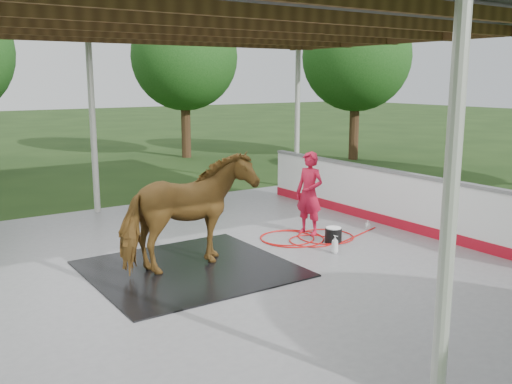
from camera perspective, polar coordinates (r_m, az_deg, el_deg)
ground at (r=9.23m, az=-6.04°, el=-7.87°), size 100.00×100.00×0.00m
concrete_slab at (r=9.22m, az=-6.05°, el=-7.72°), size 12.00×10.00×0.05m
pavilion_structure at (r=8.77m, az=-6.61°, el=17.43°), size 12.60×10.60×4.05m
dasher_board at (r=11.84m, az=13.93°, el=-0.85°), size 0.16×8.00×1.15m
tree_belt at (r=9.68m, az=-7.50°, el=15.76°), size 28.00×28.00×5.80m
rubber_mat at (r=9.16m, az=-6.64°, el=-7.61°), size 3.03×2.84×0.02m
horse at (r=8.91m, az=-6.77°, el=-2.04°), size 2.21×1.15×1.81m
handler at (r=10.96m, az=5.36°, el=-0.14°), size 0.52×0.66×1.60m
wash_bucket at (r=10.58m, az=7.75°, el=-4.27°), size 0.31×0.31×0.29m
soap_bottle_a at (r=9.96m, az=7.90°, el=-5.20°), size 0.13×0.13×0.31m
soap_bottle_b at (r=11.62m, az=11.11°, el=-3.25°), size 0.11×0.11×0.18m
hose_coil at (r=10.81m, az=4.75°, el=-4.61°), size 2.48×1.42×0.02m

